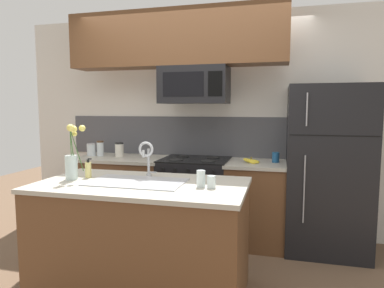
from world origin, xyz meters
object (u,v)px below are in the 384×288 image
at_px(sink_faucet, 147,154).
at_px(storage_jar_medium, 100,148).
at_px(storage_jar_tall, 91,150).
at_px(refrigerator, 327,169).
at_px(dish_soap_bottle, 88,169).
at_px(microwave, 195,85).
at_px(spare_glass, 211,182).
at_px(flower_vase, 72,161).
at_px(stove_range, 195,199).
at_px(drinking_glass, 201,179).
at_px(storage_jar_short, 119,150).
at_px(coffee_tin, 276,157).
at_px(banana_bunch, 251,161).

bearing_deg(sink_faucet, storage_jar_medium, 134.38).
bearing_deg(storage_jar_tall, refrigerator, 0.28).
xyz_separation_m(sink_faucet, dish_soap_bottle, (-0.48, -0.14, -0.13)).
bearing_deg(microwave, spare_glass, -70.66).
relative_size(spare_glass, flower_vase, 0.20).
distance_m(stove_range, drinking_glass, 1.42).
relative_size(storage_jar_medium, storage_jar_short, 1.08).
distance_m(stove_range, sink_faucet, 1.23).
xyz_separation_m(storage_jar_tall, spare_glass, (1.76, -1.30, -0.03)).
relative_size(coffee_tin, flower_vase, 0.24).
height_order(sink_faucet, flower_vase, flower_vase).
bearing_deg(stove_range, storage_jar_tall, 179.71).
relative_size(microwave, storage_jar_medium, 4.02).
height_order(refrigerator, storage_jar_tall, refrigerator).
xyz_separation_m(dish_soap_bottle, drinking_glass, (1.00, -0.10, -0.01)).
height_order(microwave, coffee_tin, microwave).
bearing_deg(refrigerator, banana_bunch, -174.09).
bearing_deg(storage_jar_medium, banana_bunch, -2.67).
bearing_deg(coffee_tin, spare_glass, -108.32).
distance_m(stove_range, storage_jar_tall, 1.41).
bearing_deg(microwave, sink_faucet, -99.31).
bearing_deg(storage_jar_tall, sink_faucet, -42.15).
height_order(storage_jar_short, banana_bunch, storage_jar_short).
relative_size(coffee_tin, drinking_glass, 0.87).
bearing_deg(flower_vase, banana_bunch, 41.85).
xyz_separation_m(storage_jar_medium, dish_soap_bottle, (0.56, -1.20, -0.02)).
bearing_deg(dish_soap_bottle, stove_range, 61.34).
relative_size(coffee_tin, sink_faucet, 0.36).
height_order(banana_bunch, dish_soap_bottle, dish_soap_bottle).
distance_m(storage_jar_medium, storage_jar_short, 0.26).
distance_m(storage_jar_short, drinking_glass, 1.84).
relative_size(sink_faucet, flower_vase, 0.67).
bearing_deg(storage_jar_short, dish_soap_bottle, -75.75).
height_order(microwave, spare_glass, microwave).
relative_size(refrigerator, flower_vase, 3.77).
relative_size(storage_jar_short, banana_bunch, 0.90).
height_order(stove_range, microwave, microwave).
bearing_deg(storage_jar_short, coffee_tin, 0.92).
bearing_deg(storage_jar_tall, coffee_tin, 1.13).
bearing_deg(banana_bunch, drinking_glass, -102.72).
relative_size(stove_range, storage_jar_tall, 6.13).
distance_m(storage_jar_short, banana_bunch, 1.58).
bearing_deg(coffee_tin, flower_vase, -140.52).
distance_m(spare_glass, flower_vase, 1.17).
relative_size(storage_jar_tall, sink_faucet, 0.50).
relative_size(refrigerator, dish_soap_bottle, 10.45).
bearing_deg(coffee_tin, sink_faucet, -134.24).
relative_size(storage_jar_short, spare_glass, 1.87).
height_order(refrigerator, dish_soap_bottle, refrigerator).
height_order(storage_jar_short, spare_glass, storage_jar_short).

